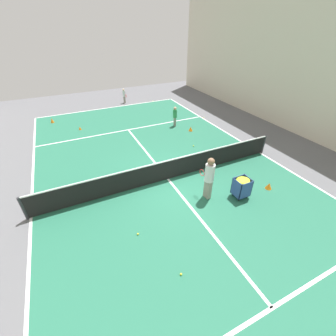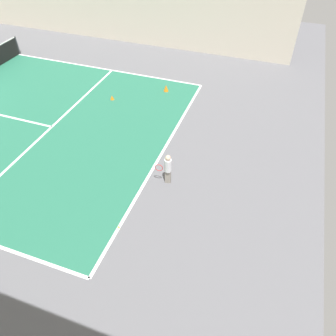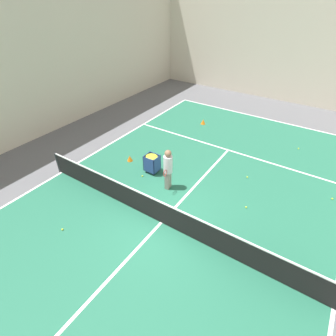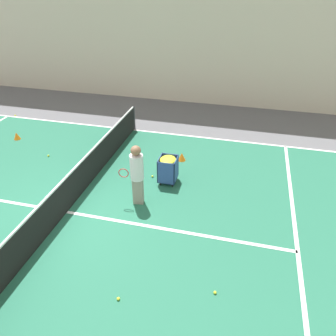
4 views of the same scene
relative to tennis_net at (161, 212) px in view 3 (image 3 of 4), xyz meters
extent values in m
plane|color=#5B5B60|center=(0.00, 0.00, -0.52)|extent=(33.64, 33.64, 0.00)
cube|color=#23664C|center=(0.00, 0.00, -0.52)|extent=(11.07, 21.97, 0.00)
cube|color=white|center=(0.00, 10.99, -0.51)|extent=(11.07, 0.10, 0.00)
cube|color=white|center=(-5.53, 0.00, -0.51)|extent=(0.10, 21.97, 0.00)
cube|color=white|center=(5.53, 0.00, -0.51)|extent=(0.10, 21.97, 0.00)
cube|color=white|center=(0.00, 6.04, -0.51)|extent=(11.07, 0.10, 0.00)
cube|color=white|center=(0.00, 0.00, -0.51)|extent=(0.10, 12.09, 0.00)
cube|color=beige|center=(0.00, 14.90, 3.67)|extent=(18.74, 0.15, 8.38)
cylinder|color=#2D2D33|center=(-5.63, 0.00, -0.02)|extent=(0.10, 0.10, 1.00)
cube|color=black|center=(0.00, 0.00, -0.03)|extent=(11.17, 0.03, 0.93)
cube|color=white|center=(0.00, 0.00, 0.46)|extent=(11.17, 0.04, 0.05)
cube|color=gray|center=(-0.90, 1.78, -0.11)|extent=(0.21, 0.31, 0.82)
cylinder|color=silver|center=(-0.90, 1.78, 0.67)|extent=(0.41, 0.41, 0.73)
sphere|color=#846047|center=(-0.90, 1.78, 1.17)|extent=(0.27, 0.27, 0.27)
torus|color=#B22D2D|center=(-0.80, 1.43, 0.49)|extent=(0.06, 0.28, 0.28)
cube|color=#2D478C|center=(-2.13, 2.33, -0.39)|extent=(0.59, 0.54, 0.02)
cube|color=#2D478C|center=(-2.13, 2.08, -0.02)|extent=(0.59, 0.02, 0.73)
cube|color=#2D478C|center=(-2.13, 2.59, -0.02)|extent=(0.59, 0.02, 0.73)
cube|color=#2D478C|center=(-2.41, 2.33, -0.02)|extent=(0.02, 0.54, 0.73)
cube|color=#2D478C|center=(-1.84, 2.33, -0.02)|extent=(0.02, 0.54, 0.73)
ellipsoid|color=yellow|center=(-2.13, 2.33, 0.28)|extent=(0.55, 0.50, 0.16)
cylinder|color=black|center=(-2.33, 2.15, -0.45)|extent=(0.05, 0.05, 0.13)
cylinder|color=black|center=(-1.92, 2.15, -0.45)|extent=(0.05, 0.05, 0.13)
cylinder|color=black|center=(-2.33, 2.52, -0.45)|extent=(0.05, 0.05, 0.13)
cylinder|color=black|center=(-1.92, 2.52, -0.45)|extent=(0.05, 0.05, 0.13)
cone|color=orange|center=(-2.52, 8.08, -0.37)|extent=(0.28, 0.28, 0.30)
cone|color=orange|center=(-3.57, 2.46, -0.37)|extent=(0.27, 0.27, 0.29)
sphere|color=yellow|center=(3.00, 8.15, -0.48)|extent=(0.07, 0.07, 0.07)
sphere|color=yellow|center=(4.95, 4.78, -0.48)|extent=(0.07, 0.07, 0.07)
sphere|color=yellow|center=(1.64, 4.29, -0.48)|extent=(0.07, 0.07, 0.07)
sphere|color=yellow|center=(-2.66, -2.20, -0.48)|extent=(0.07, 0.07, 0.07)
sphere|color=yellow|center=(2.27, 2.41, -0.48)|extent=(0.07, 0.07, 0.07)
sphere|color=yellow|center=(-2.27, 1.78, -0.48)|extent=(0.07, 0.07, 0.07)
camera|label=1|loc=(3.53, 7.40, 5.50)|focal=24.00mm
camera|label=2|loc=(-8.97, -14.42, 7.46)|focal=35.00mm
camera|label=3|loc=(3.84, -5.34, 6.48)|focal=28.00mm
camera|label=4|loc=(6.15, 4.43, 5.22)|focal=35.00mm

